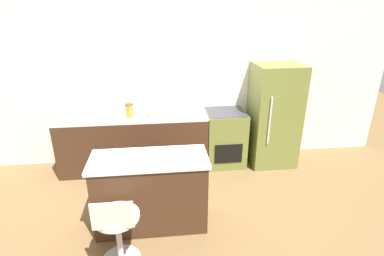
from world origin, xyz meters
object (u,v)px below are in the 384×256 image
at_px(refrigerator, 274,115).
at_px(kettle, 93,113).
at_px(stool_chair, 118,230).
at_px(mixing_bowl, 155,113).
at_px(oven_range, 225,138).

bearing_deg(refrigerator, kettle, -179.81).
height_order(refrigerator, stool_chair, refrigerator).
distance_m(kettle, mixing_bowl, 0.94).
distance_m(refrigerator, kettle, 2.89).
bearing_deg(stool_chair, refrigerator, 40.68).
bearing_deg(stool_chair, kettle, 105.22).
bearing_deg(oven_range, kettle, -178.84).
distance_m(oven_range, kettle, 2.15).
height_order(oven_range, mixing_bowl, mixing_bowl).
relative_size(refrigerator, stool_chair, 1.91).
bearing_deg(kettle, oven_range, 1.16).
relative_size(stool_chair, kettle, 4.28).
xyz_separation_m(oven_range, kettle, (-2.08, -0.04, 0.54)).
xyz_separation_m(kettle, mixing_bowl, (0.94, 0.00, -0.04)).
height_order(kettle, mixing_bowl, kettle).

